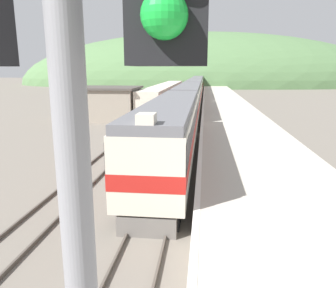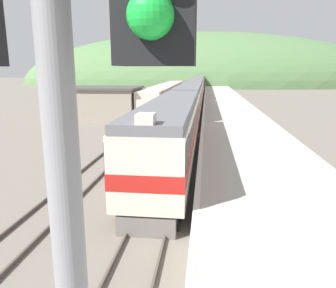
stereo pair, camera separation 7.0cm
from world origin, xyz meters
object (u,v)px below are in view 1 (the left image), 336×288
at_px(express_train_lead_car, 172,131).
at_px(signal_mast_main, 74,198).
at_px(carriage_second, 189,100).
at_px(carriage_fifth, 199,82).
at_px(carriage_third, 194,90).
at_px(siding_train, 166,95).
at_px(carriage_fourth, 197,85).

xyz_separation_m(express_train_lead_car, signal_mast_main, (1.28, -18.50, 3.01)).
bearing_deg(carriage_second, signal_mast_main, -88.16).
bearing_deg(carriage_fifth, express_train_lead_car, -90.00).
distance_m(carriage_third, siding_train, 9.20).
bearing_deg(siding_train, carriage_third, 60.31).
height_order(carriage_second, carriage_fifth, same).
distance_m(siding_train, signal_mast_main, 53.88).
relative_size(carriage_second, siding_train, 0.55).
relative_size(carriage_second, carriage_third, 1.00).
height_order(carriage_third, carriage_fourth, same).
bearing_deg(carriage_fifth, carriage_second, -90.00).
distance_m(express_train_lead_car, carriage_third, 42.94).
height_order(express_train_lead_car, carriage_fourth, express_train_lead_car).
bearing_deg(carriage_fourth, siding_train, -98.71).
bearing_deg(carriage_second, express_train_lead_car, -90.00).
bearing_deg(signal_mast_main, carriage_third, 91.19).
distance_m(carriage_fourth, signal_mast_main, 83.22).
height_order(carriage_fifth, siding_train, carriage_fifth).
xyz_separation_m(express_train_lead_car, carriage_third, (0.00, 42.94, -0.01)).
xyz_separation_m(carriage_third, carriage_fourth, (0.00, 21.72, 0.00)).
bearing_deg(siding_train, carriage_second, -71.67).
bearing_deg(signal_mast_main, express_train_lead_car, 93.95).
distance_m(carriage_second, carriage_fifth, 65.15).
height_order(carriage_fourth, siding_train, carriage_fourth).
height_order(carriage_third, siding_train, carriage_third).
height_order(siding_train, signal_mast_main, signal_mast_main).
bearing_deg(express_train_lead_car, siding_train, 97.42).
bearing_deg(carriage_fourth, carriage_third, -90.00).
bearing_deg(carriage_fourth, carriage_fifth, 90.00).
bearing_deg(express_train_lead_car, carriage_fifth, 90.00).
bearing_deg(signal_mast_main, siding_train, 96.22).
height_order(carriage_third, signal_mast_main, signal_mast_main).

